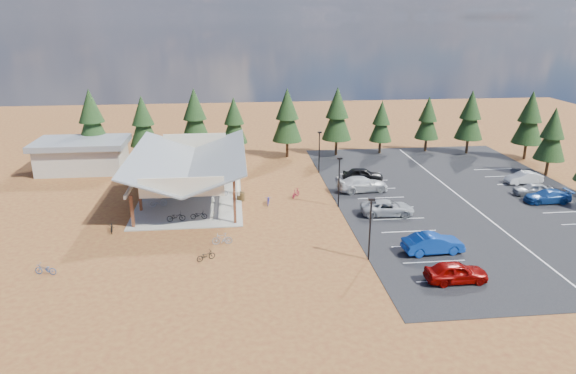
{
  "coord_description": "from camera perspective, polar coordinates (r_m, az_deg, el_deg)",
  "views": [
    {
      "loc": [
        -5.22,
        -45.76,
        18.19
      ],
      "look_at": [
        -0.04,
        2.62,
        2.06
      ],
      "focal_mm": 32.0,
      "sensor_mm": 36.0,
      "label": 1
    }
  ],
  "objects": [
    {
      "name": "trash_bin_0",
      "position": [
        53.73,
        -5.4,
        -1.02
      ],
      "size": [
        0.6,
        0.6,
        0.9
      ],
      "primitive_type": "cylinder",
      "color": "#483519",
      "rests_on": "ground"
    },
    {
      "name": "bike_13",
      "position": [
        43.6,
        -7.33,
        -5.73
      ],
      "size": [
        1.73,
        0.54,
        1.03
      ],
      "primitive_type": "imported",
      "rotation": [
        0.0,
        0.0,
        4.74
      ],
      "color": "gray",
      "rests_on": "ground"
    },
    {
      "name": "pine_3",
      "position": [
        69.79,
        -6.02,
        7.33
      ],
      "size": [
        3.5,
        3.5,
        8.16
      ],
      "color": "#382314",
      "rests_on": "ground"
    },
    {
      "name": "pine_7",
      "position": [
        75.05,
        15.28,
        7.4
      ],
      "size": [
        3.35,
        3.35,
        7.81
      ],
      "color": "#382314",
      "rests_on": "ground"
    },
    {
      "name": "bike_15",
      "position": [
        54.33,
        0.88,
        -0.69
      ],
      "size": [
        1.29,
        1.57,
        0.96
      ],
      "primitive_type": "imported",
      "rotation": [
        0.0,
        0.0,
        2.53
      ],
      "color": "maroon",
      "rests_on": "ground"
    },
    {
      "name": "pine_5",
      "position": [
        70.37,
        5.48,
        8.08
      ],
      "size": [
        4.04,
        4.04,
        9.42
      ],
      "color": "#382314",
      "rests_on": "ground"
    },
    {
      "name": "pine_0",
      "position": [
        70.74,
        -20.99,
        7.14
      ],
      "size": [
        4.16,
        4.16,
        9.69
      ],
      "color": "#382314",
      "rests_on": "ground"
    },
    {
      "name": "bike_3",
      "position": [
        61.72,
        -13.4,
        1.33
      ],
      "size": [
        1.92,
        0.9,
        1.11
      ],
      "primitive_type": "imported",
      "rotation": [
        0.0,
        0.0,
        1.36
      ],
      "color": "maroon",
      "rests_on": "concrete_pad"
    },
    {
      "name": "lamp_post_0",
      "position": [
        40.19,
        9.12,
        -4.15
      ],
      "size": [
        0.5,
        0.25,
        5.14
      ],
      "color": "black",
      "rests_on": "ground"
    },
    {
      "name": "bike_7",
      "position": [
        63.08,
        -7.61,
        1.99
      ],
      "size": [
        1.73,
        0.98,
        1.0
      ],
      "primitive_type": "imported",
      "rotation": [
        0.0,
        0.0,
        1.9
      ],
      "color": "maroon",
      "rests_on": "concrete_pad"
    },
    {
      "name": "lamp_post_1",
      "position": [
        51.16,
        5.7,
        0.95
      ],
      "size": [
        0.5,
        0.25,
        5.14
      ],
      "color": "black",
      "rests_on": "ground"
    },
    {
      "name": "bike_14",
      "position": [
        52.38,
        -2.2,
        -1.46
      ],
      "size": [
        0.78,
        1.79,
        0.91
      ],
      "primitive_type": "imported",
      "rotation": [
        0.0,
        0.0,
        -0.1
      ],
      "color": "#26289C",
      "rests_on": "ground"
    },
    {
      "name": "bike_pavilion",
      "position": [
        54.89,
        -10.9,
        2.83
      ],
      "size": [
        11.65,
        19.4,
        4.97
      ],
      "color": "#562118",
      "rests_on": "concrete_pad"
    },
    {
      "name": "car_4",
      "position": [
        60.09,
        8.3,
        1.36
      ],
      "size": [
        4.9,
        2.5,
        1.6
      ],
      "primitive_type": "imported",
      "rotation": [
        0.0,
        0.0,
        1.44
      ],
      "color": "black",
      "rests_on": "asphalt_lot"
    },
    {
      "name": "car_7",
      "position": [
        59.04,
        26.88,
        -0.92
      ],
      "size": [
        4.73,
        2.05,
        1.36
      ],
      "primitive_type": "imported",
      "rotation": [
        0.0,
        0.0,
        -1.6
      ],
      "color": "navy",
      "rests_on": "asphalt_lot"
    },
    {
      "name": "car_1",
      "position": [
        43.23,
        15.81,
        -6.05
      ],
      "size": [
        5.01,
        2.03,
        1.62
      ],
      "primitive_type": "imported",
      "rotation": [
        0.0,
        0.0,
        1.64
      ],
      "color": "navy",
      "rests_on": "asphalt_lot"
    },
    {
      "name": "bike_2",
      "position": [
        58.98,
        -13.46,
        0.39
      ],
      "size": [
        1.7,
        0.87,
        0.85
      ],
      "primitive_type": "imported",
      "rotation": [
        0.0,
        0.0,
        1.37
      ],
      "color": "navy",
      "rests_on": "concrete_pad"
    },
    {
      "name": "car_9",
      "position": [
        64.66,
        24.71,
        0.95
      ],
      "size": [
        4.22,
        1.65,
        1.37
      ],
      "primitive_type": "imported",
      "rotation": [
        0.0,
        0.0,
        -1.52
      ],
      "color": "silver",
      "rests_on": "asphalt_lot"
    },
    {
      "name": "pine_13",
      "position": [
        75.12,
        25.29,
        6.95
      ],
      "size": [
        3.94,
        3.94,
        9.17
      ],
      "color": "#382314",
      "rests_on": "ground"
    },
    {
      "name": "bike_0",
      "position": [
        48.92,
        -12.33,
        -3.24
      ],
      "size": [
        1.77,
        0.8,
        0.9
      ],
      "primitive_type": "imported",
      "rotation": [
        0.0,
        0.0,
        1.69
      ],
      "color": "black",
      "rests_on": "concrete_pad"
    },
    {
      "name": "asphalt_lot",
      "position": [
        57.19,
        18.77,
        -1.2
      ],
      "size": [
        27.0,
        44.0,
        0.04
      ],
      "primitive_type": "cube",
      "color": "black",
      "rests_on": "ground"
    },
    {
      "name": "pine_4",
      "position": [
        69.19,
        -0.09,
        7.97
      ],
      "size": [
        4.03,
        4.03,
        9.38
      ],
      "color": "#382314",
      "rests_on": "ground"
    },
    {
      "name": "bike_8",
      "position": [
        48.3,
        -18.99,
        -4.28
      ],
      "size": [
        0.88,
        1.73,
        0.87
      ],
      "primitive_type": "imported",
      "rotation": [
        0.0,
        0.0,
        0.19
      ],
      "color": "black",
      "rests_on": "ground"
    },
    {
      "name": "pine_6",
      "position": [
        72.49,
        10.33,
        7.17
      ],
      "size": [
        3.17,
        3.17,
        7.4
      ],
      "color": "#382314",
      "rests_on": "ground"
    },
    {
      "name": "bike_10",
      "position": [
        42.5,
        -25.35,
        -8.26
      ],
      "size": [
        1.74,
        0.91,
        0.87
      ],
      "primitive_type": "imported",
      "rotation": [
        0.0,
        0.0,
        4.5
      ],
      "color": "navy",
      "rests_on": "ground"
    },
    {
      "name": "car_2",
      "position": [
        50.35,
        10.99,
        -2.27
      ],
      "size": [
        5.3,
        2.79,
        1.42
      ],
      "primitive_type": "imported",
      "rotation": [
        0.0,
        0.0,
        1.49
      ],
      "color": "#A0A3A7",
      "rests_on": "asphalt_lot"
    },
    {
      "name": "bike_1",
      "position": [
        53.08,
        -14.25,
        -1.57
      ],
      "size": [
        1.82,
        0.84,
        1.06
      ],
      "primitive_type": "imported",
      "rotation": [
        0.0,
        0.0,
        1.77
      ],
      "color": "gray",
      "rests_on": "concrete_pad"
    },
    {
      "name": "lamp_post_2",
      "position": [
        62.51,
        3.5,
        4.22
      ],
      "size": [
        0.5,
        0.25,
        5.14
      ],
      "color": "black",
      "rests_on": "ground"
    },
    {
      "name": "pine_8",
      "position": [
        75.35,
        19.61,
        7.52
      ],
      "size": [
        3.8,
        3.8,
        8.85
      ],
      "color": "#382314",
      "rests_on": "ground"
    },
    {
      "name": "pine_12",
      "position": [
        68.42,
        27.31,
        5.22
      ],
      "size": [
        3.55,
        3.55,
        8.27
      ],
      "color": "#382314",
      "rests_on": "ground"
    },
    {
      "name": "outbuilding",
      "position": [
        68.41,
        -21.89,
        3.34
      ],
      "size": [
        11.0,
        7.0,
        3.9
      ],
      "color": "#ADA593",
      "rests_on": "ground"
    },
    {
      "name": "concrete_pad",
      "position": [
        56.0,
        -10.67,
        -0.89
      ],
      "size": [
        10.6,
        18.6,
        0.1
      ],
      "primitive_type": "cube",
      "color": "gray",
      "rests_on": "ground"
    },
    {
      "name": "bike_4",
      "position": [
        49.05,
        -9.89,
        -3.08
      ],
      "size": [
        1.57,
        0.58,
        0.82
      ],
      "primitive_type": "imported",
      "rotation": [
        0.0,
        0.0,
        1.55
      ],
      "color": "black",
      "rests_on": "concrete_pad"
    },
    {
      "name": "ground",
      "position": [
        49.52,
        0.37,
        -3.21
      ],
      "size": [
        140.0,
        140.0,
        0.0
      ],
      "primitive_type": "plane",
      "color": "brown",
      "rests_on": "ground"
    },
    {
      "name": "car_3",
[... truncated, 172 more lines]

